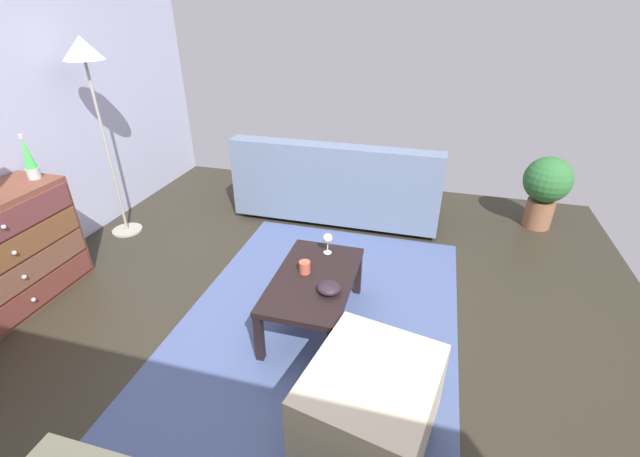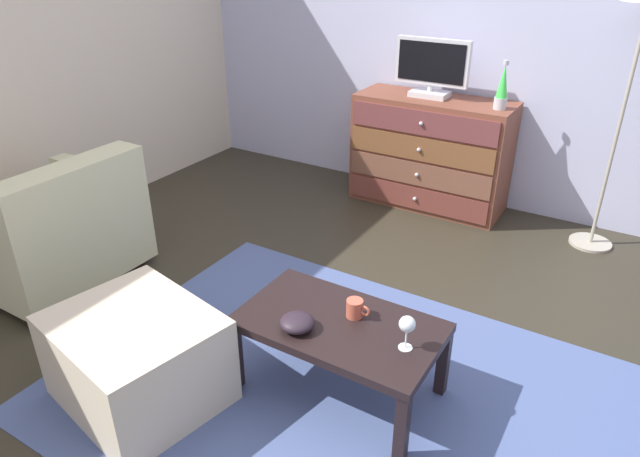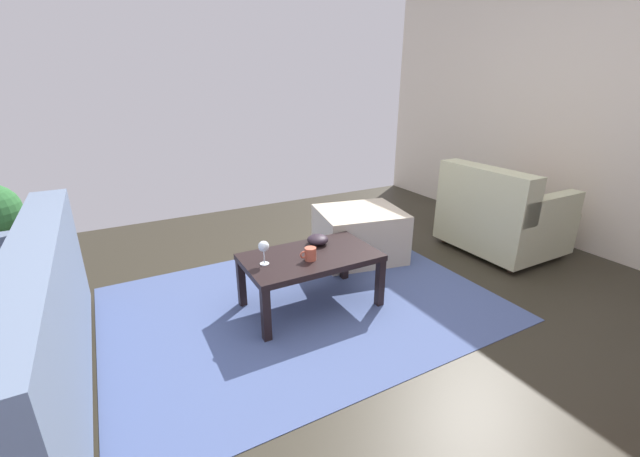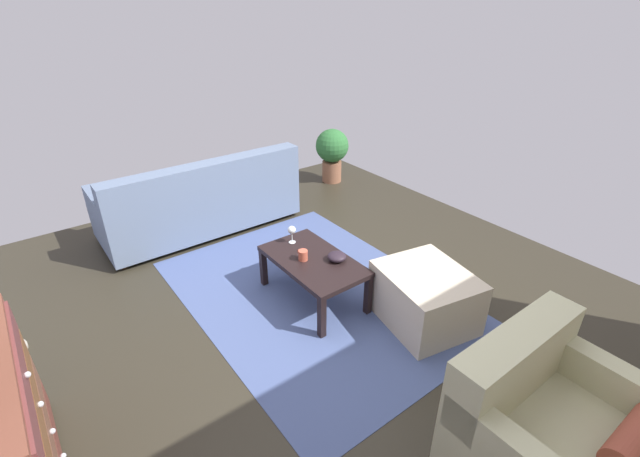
# 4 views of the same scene
# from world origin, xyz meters

# --- Properties ---
(ground_plane) EXTENTS (5.58, 5.16, 0.05)m
(ground_plane) POSITION_xyz_m (0.00, 0.00, -0.03)
(ground_plane) COLOR #2D291E
(wall_accent_rear) EXTENTS (5.58, 0.12, 2.58)m
(wall_accent_rear) POSITION_xyz_m (0.00, 2.34, 1.29)
(wall_accent_rear) COLOR #B1B4D3
(wall_accent_rear) RESTS_ON ground_plane
(area_rug) EXTENTS (2.60, 1.90, 0.01)m
(area_rug) POSITION_xyz_m (0.20, -0.20, 0.00)
(area_rug) COLOR #455583
(area_rug) RESTS_ON ground_plane
(dresser) EXTENTS (1.17, 0.49, 0.85)m
(dresser) POSITION_xyz_m (-0.28, 2.03, 0.42)
(dresser) COLOR brown
(dresser) RESTS_ON ground_plane
(tv) EXTENTS (0.55, 0.18, 0.42)m
(tv) POSITION_xyz_m (-0.34, 2.05, 1.06)
(tv) COLOR silver
(tv) RESTS_ON dresser
(lava_lamp) EXTENTS (0.09, 0.09, 0.33)m
(lava_lamp) POSITION_xyz_m (0.20, 1.99, 0.99)
(lava_lamp) COLOR #B7B7BC
(lava_lamp) RESTS_ON dresser
(coffee_table) EXTENTS (0.90, 0.52, 0.39)m
(coffee_table) POSITION_xyz_m (0.16, -0.17, 0.34)
(coffee_table) COLOR black
(coffee_table) RESTS_ON ground_plane
(wine_glass) EXTENTS (0.07, 0.07, 0.16)m
(wine_glass) POSITION_xyz_m (0.48, -0.18, 0.50)
(wine_glass) COLOR silver
(wine_glass) RESTS_ON coffee_table
(mug) EXTENTS (0.11, 0.08, 0.08)m
(mug) POSITION_xyz_m (0.20, -0.10, 0.43)
(mug) COLOR #BC553E
(mug) RESTS_ON coffee_table
(bowl_decorative) EXTENTS (0.15, 0.15, 0.07)m
(bowl_decorative) POSITION_xyz_m (0.03, -0.31, 0.42)
(bowl_decorative) COLOR #271D26
(bowl_decorative) RESTS_ON coffee_table
(armchair) EXTENTS (0.80, 0.90, 0.80)m
(armchair) POSITION_xyz_m (-1.79, -0.21, 0.33)
(armchair) COLOR #332319
(armchair) RESTS_ON ground_plane
(ottoman) EXTENTS (0.80, 0.73, 0.44)m
(ottoman) POSITION_xyz_m (-0.59, -0.68, 0.22)
(ottoman) COLOR beige
(ottoman) RESTS_ON ground_plane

